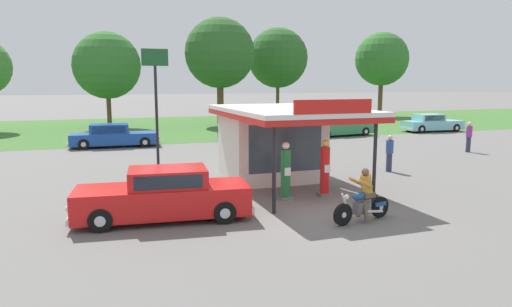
% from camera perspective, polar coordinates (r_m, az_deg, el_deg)
% --- Properties ---
extents(ground_plane, '(300.00, 300.00, 0.00)m').
position_cam_1_polar(ground_plane, '(14.58, 9.19, -7.39)').
color(ground_plane, slate).
extents(grass_verge_strip, '(120.00, 24.00, 0.01)m').
position_cam_1_polar(grass_verge_strip, '(43.00, -10.20, 3.30)').
color(grass_verge_strip, '#3D6B2D').
rests_on(grass_verge_strip, ground).
extents(service_station_kiosk, '(4.50, 7.06, 3.53)m').
position_cam_1_polar(service_station_kiosk, '(18.75, 2.43, 1.99)').
color(service_station_kiosk, silver).
rests_on(service_station_kiosk, ground).
extents(gas_pump_nearside, '(0.44, 0.44, 2.02)m').
position_cam_1_polar(gas_pump_nearside, '(15.96, 3.70, -2.46)').
color(gas_pump_nearside, slate).
rests_on(gas_pump_nearside, ground).
extents(gas_pump_offside, '(0.44, 0.44, 2.04)m').
position_cam_1_polar(gas_pump_offside, '(16.60, 8.57, -2.06)').
color(gas_pump_offside, slate).
rests_on(gas_pump_offside, ground).
extents(motorcycle_with_rider, '(2.11, 0.75, 1.58)m').
position_cam_1_polar(motorcycle_with_rider, '(13.84, 13.20, -5.59)').
color(motorcycle_with_rider, black).
rests_on(motorcycle_with_rider, ground).
extents(featured_classic_sedan, '(5.37, 2.30, 1.55)m').
position_cam_1_polar(featured_classic_sedan, '(13.91, -11.39, -5.19)').
color(featured_classic_sedan, red).
rests_on(featured_classic_sedan, ground).
extents(parked_car_back_row_far_right, '(5.33, 2.82, 1.41)m').
position_cam_1_polar(parked_car_back_row_far_right, '(32.18, -0.05, 2.78)').
color(parked_car_back_row_far_right, black).
rests_on(parked_car_back_row_far_right, ground).
extents(parked_car_back_row_centre_left, '(5.24, 2.02, 1.46)m').
position_cam_1_polar(parked_car_back_row_centre_left, '(40.79, 21.00, 3.50)').
color(parked_car_back_row_centre_left, '#7AC6D1').
rests_on(parked_car_back_row_centre_left, ground).
extents(parked_car_back_row_far_left, '(5.62, 2.09, 1.45)m').
position_cam_1_polar(parked_car_back_row_far_left, '(30.37, -17.28, 2.05)').
color(parked_car_back_row_far_left, '#19479E').
rests_on(parked_car_back_row_far_left, ground).
extents(parked_car_back_row_left, '(5.67, 2.47, 1.49)m').
position_cam_1_polar(parked_car_back_row_left, '(35.62, 10.36, 3.26)').
color(parked_car_back_row_left, '#2D844C').
rests_on(parked_car_back_row_left, ground).
extents(bystander_strolling_foreground, '(0.34, 0.34, 1.77)m').
position_cam_1_polar(bystander_strolling_foreground, '(29.51, 24.95, 1.97)').
color(bystander_strolling_foreground, '#2D3351').
rests_on(bystander_strolling_foreground, ground).
extents(bystander_standing_back_lot, '(0.34, 0.34, 1.68)m').
position_cam_1_polar(bystander_standing_back_lot, '(21.76, 16.26, 0.13)').
color(bystander_standing_back_lot, '#2D3351').
rests_on(bystander_standing_back_lot, ground).
extents(tree_oak_centre, '(6.51, 6.51, 9.94)m').
position_cam_1_polar(tree_oak_centre, '(51.17, 2.70, 11.66)').
color(tree_oak_centre, brown).
rests_on(tree_oak_centre, ground).
extents(tree_oak_far_right, '(5.85, 5.85, 8.44)m').
position_cam_1_polar(tree_oak_far_right, '(42.89, -18.21, 10.26)').
color(tree_oak_far_right, brown).
rests_on(tree_oak_far_right, ground).
extents(tree_oak_distant_spare, '(6.28, 6.28, 9.93)m').
position_cam_1_polar(tree_oak_distant_spare, '(57.46, 15.48, 11.11)').
color(tree_oak_distant_spare, brown).
rests_on(tree_oak_distant_spare, ground).
extents(tree_oak_left, '(6.61, 6.61, 10.10)m').
position_cam_1_polar(tree_oak_left, '(44.32, -4.52, 12.33)').
color(tree_oak_left, brown).
rests_on(tree_oak_left, ground).
extents(roadside_pole_sign, '(1.10, 0.12, 5.43)m').
position_cam_1_polar(roadside_pole_sign, '(19.87, -12.34, 7.50)').
color(roadside_pole_sign, black).
rests_on(roadside_pole_sign, ground).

